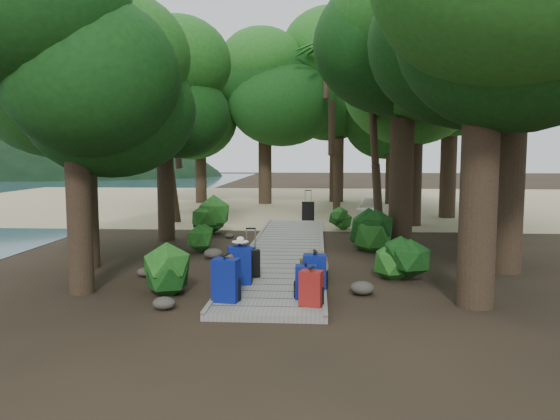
# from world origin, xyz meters

# --- Properties ---
(ground) EXTENTS (120.00, 120.00, 0.00)m
(ground) POSITION_xyz_m (0.00, 0.00, 0.00)
(ground) COLOR #312418
(ground) RESTS_ON ground
(sand_beach) EXTENTS (40.00, 22.00, 0.02)m
(sand_beach) POSITION_xyz_m (0.00, 16.00, 0.01)
(sand_beach) COLOR tan
(sand_beach) RESTS_ON ground
(boardwalk) EXTENTS (2.00, 12.00, 0.12)m
(boardwalk) POSITION_xyz_m (0.00, 1.00, 0.06)
(boardwalk) COLOR gray
(boardwalk) RESTS_ON ground
(backpack_left_a) EXTENTS (0.49, 0.38, 0.82)m
(backpack_left_a) POSITION_xyz_m (-0.72, -4.23, 0.53)
(backpack_left_a) COLOR navy
(backpack_left_a) RESTS_ON boardwalk
(backpack_left_b) EXTENTS (0.38, 0.30, 0.63)m
(backpack_left_b) POSITION_xyz_m (-0.75, -3.83, 0.43)
(backpack_left_b) COLOR black
(backpack_left_b) RESTS_ON boardwalk
(backpack_left_c) EXTENTS (0.50, 0.40, 0.82)m
(backpack_left_c) POSITION_xyz_m (-0.67, -2.99, 0.53)
(backpack_left_c) COLOR navy
(backpack_left_c) RESTS_ON boardwalk
(backpack_left_d) EXTENTS (0.45, 0.37, 0.60)m
(backpack_left_d) POSITION_xyz_m (-0.70, -1.97, 0.42)
(backpack_left_d) COLOR navy
(backpack_left_d) RESTS_ON boardwalk
(backpack_right_a) EXTENTS (0.42, 0.35, 0.65)m
(backpack_right_a) POSITION_xyz_m (0.73, -4.40, 0.45)
(backpack_right_a) COLOR maroon
(backpack_right_a) RESTS_ON boardwalk
(backpack_right_b) EXTENTS (0.36, 0.26, 0.64)m
(backpack_right_b) POSITION_xyz_m (0.63, -3.96, 0.44)
(backpack_right_b) COLOR navy
(backpack_right_b) RESTS_ON boardwalk
(backpack_right_c) EXTENTS (0.43, 0.31, 0.73)m
(backpack_right_c) POSITION_xyz_m (0.78, -3.32, 0.48)
(backpack_right_c) COLOR navy
(backpack_right_c) RESTS_ON boardwalk
(backpack_right_d) EXTENTS (0.36, 0.27, 0.51)m
(backpack_right_d) POSITION_xyz_m (0.66, -2.80, 0.38)
(backpack_right_d) COLOR #393A18
(backpack_right_d) RESTS_ON boardwalk
(duffel_right_khaki) EXTENTS (0.55, 0.73, 0.44)m
(duffel_right_khaki) POSITION_xyz_m (0.78, -1.92, 0.34)
(duffel_right_khaki) COLOR brown
(duffel_right_khaki) RESTS_ON boardwalk
(suitcase_on_boardwalk) EXTENTS (0.39, 0.26, 0.56)m
(suitcase_on_boardwalk) POSITION_xyz_m (-0.52, -2.37, 0.40)
(suitcase_on_boardwalk) COLOR black
(suitcase_on_boardwalk) RESTS_ON boardwalk
(lone_suitcase_on_sand) EXTENTS (0.48, 0.28, 0.74)m
(lone_suitcase_on_sand) POSITION_xyz_m (0.46, 7.72, 0.39)
(lone_suitcase_on_sand) COLOR black
(lone_suitcase_on_sand) RESTS_ON sand_beach
(hat_brown) EXTENTS (0.41, 0.41, 0.12)m
(hat_brown) POSITION_xyz_m (-0.74, -3.85, 0.81)
(hat_brown) COLOR #51351E
(hat_brown) RESTS_ON backpack_left_b
(hat_white) EXTENTS (0.32, 0.32, 0.11)m
(hat_white) POSITION_xyz_m (-0.65, -2.98, 0.99)
(hat_white) COLOR silver
(hat_white) RESTS_ON backpack_left_c
(kayak) EXTENTS (1.45, 3.55, 0.35)m
(kayak) POSITION_xyz_m (-3.55, 9.42, 0.19)
(kayak) COLOR #9D210D
(kayak) RESTS_ON sand_beach
(sun_lounger) EXTENTS (1.41, 2.15, 0.66)m
(sun_lounger) POSITION_xyz_m (3.07, 10.10, 0.35)
(sun_lounger) COLOR silver
(sun_lounger) RESTS_ON sand_beach
(tree_right_a) EXTENTS (5.33, 5.33, 8.88)m
(tree_right_a) POSITION_xyz_m (3.54, -3.82, 4.44)
(tree_right_a) COLOR black
(tree_right_a) RESTS_ON ground
(tree_right_b) EXTENTS (5.23, 5.23, 9.34)m
(tree_right_b) POSITION_xyz_m (5.01, -0.98, 4.67)
(tree_right_b) COLOR black
(tree_right_b) RESTS_ON ground
(tree_right_c) EXTENTS (5.47, 5.47, 9.46)m
(tree_right_c) POSITION_xyz_m (3.14, 2.14, 4.73)
(tree_right_c) COLOR black
(tree_right_c) RESTS_ON ground
(tree_right_d) EXTENTS (6.67, 6.67, 12.24)m
(tree_right_d) POSITION_xyz_m (5.95, 4.06, 6.12)
(tree_right_d) COLOR black
(tree_right_d) RESTS_ON ground
(tree_right_e) EXTENTS (5.36, 5.36, 9.64)m
(tree_right_e) POSITION_xyz_m (4.23, 6.73, 4.82)
(tree_right_e) COLOR black
(tree_right_e) RESTS_ON ground
(tree_right_f) EXTENTS (5.17, 5.17, 9.24)m
(tree_right_f) POSITION_xyz_m (6.08, 9.25, 4.62)
(tree_right_f) COLOR black
(tree_right_f) RESTS_ON ground
(tree_left_a) EXTENTS (3.95, 3.95, 6.58)m
(tree_left_a) POSITION_xyz_m (-3.62, -3.40, 3.29)
(tree_left_a) COLOR black
(tree_left_a) RESTS_ON ground
(tree_left_b) EXTENTS (4.36, 4.36, 7.84)m
(tree_left_b) POSITION_xyz_m (-4.48, -1.13, 3.92)
(tree_left_b) COLOR black
(tree_left_b) RESTS_ON ground
(tree_left_c) EXTENTS (4.12, 4.12, 7.16)m
(tree_left_c) POSITION_xyz_m (-3.76, 2.91, 3.58)
(tree_left_c) COLOR black
(tree_left_c) RESTS_ON ground
(tree_back_a) EXTENTS (5.58, 5.58, 9.65)m
(tree_back_a) POSITION_xyz_m (-1.91, 14.85, 4.83)
(tree_back_a) COLOR black
(tree_back_a) RESTS_ON ground
(tree_back_b) EXTENTS (6.00, 6.00, 10.71)m
(tree_back_b) POSITION_xyz_m (1.82, 16.32, 5.35)
(tree_back_b) COLOR black
(tree_back_b) RESTS_ON ground
(tree_back_c) EXTENTS (4.66, 4.66, 8.39)m
(tree_back_c) POSITION_xyz_m (4.59, 15.14, 4.19)
(tree_back_c) COLOR black
(tree_back_c) RESTS_ON ground
(tree_back_d) EXTENTS (4.97, 4.97, 8.28)m
(tree_back_d) POSITION_xyz_m (-5.33, 15.13, 4.14)
(tree_back_d) COLOR black
(tree_back_d) RESTS_ON ground
(palm_right_a) EXTENTS (3.99, 3.99, 6.81)m
(palm_right_a) POSITION_xyz_m (3.04, 5.46, 3.40)
(palm_right_a) COLOR #124213
(palm_right_a) RESTS_ON ground
(palm_right_b) EXTENTS (4.65, 4.65, 8.98)m
(palm_right_b) POSITION_xyz_m (5.09, 11.12, 4.49)
(palm_right_b) COLOR #124213
(palm_right_b) RESTS_ON ground
(palm_right_c) EXTENTS (4.73, 4.73, 7.53)m
(palm_right_c) POSITION_xyz_m (1.95, 11.89, 3.76)
(palm_right_c) COLOR #124213
(palm_right_c) RESTS_ON ground
(palm_left_a) EXTENTS (3.87, 3.87, 6.16)m
(palm_left_a) POSITION_xyz_m (-4.74, 7.03, 3.08)
(palm_left_a) COLOR #124213
(palm_left_a) RESTS_ON ground
(rock_left_a) EXTENTS (0.39, 0.35, 0.21)m
(rock_left_a) POSITION_xyz_m (-1.76, -4.38, 0.11)
(rock_left_a) COLOR #4C473F
(rock_left_a) RESTS_ON ground
(rock_left_b) EXTENTS (0.37, 0.33, 0.20)m
(rock_left_b) POSITION_xyz_m (-2.84, -2.01, 0.10)
(rock_left_b) COLOR #4C473F
(rock_left_b) RESTS_ON ground
(rock_left_c) EXTENTS (0.48, 0.43, 0.26)m
(rock_left_c) POSITION_xyz_m (-1.77, 0.06, 0.13)
(rock_left_c) COLOR #4C473F
(rock_left_c) RESTS_ON ground
(rock_left_d) EXTENTS (0.28, 0.25, 0.15)m
(rock_left_d) POSITION_xyz_m (-1.90, 3.36, 0.08)
(rock_left_d) COLOR #4C473F
(rock_left_d) RESTS_ON ground
(rock_right_a) EXTENTS (0.46, 0.41, 0.25)m
(rock_right_a) POSITION_xyz_m (1.67, -3.18, 0.13)
(rock_right_a) COLOR #4C473F
(rock_right_a) RESTS_ON ground
(rock_right_b) EXTENTS (0.49, 0.44, 0.27)m
(rock_right_b) POSITION_xyz_m (2.82, -0.77, 0.14)
(rock_right_b) COLOR #4C473F
(rock_right_b) RESTS_ON ground
(rock_right_c) EXTENTS (0.30, 0.27, 0.16)m
(rock_right_c) POSITION_xyz_m (2.04, 1.64, 0.08)
(rock_right_c) COLOR #4C473F
(rock_right_c) RESTS_ON ground
(rock_right_d) EXTENTS (0.52, 0.47, 0.28)m
(rock_right_d) POSITION_xyz_m (3.16, 4.25, 0.14)
(rock_right_d) COLOR #4C473F
(rock_right_d) RESTS_ON ground
(shrub_left_a) EXTENTS (0.99, 0.99, 0.89)m
(shrub_left_a) POSITION_xyz_m (-2.15, -3.31, 0.44)
(shrub_left_a) COLOR #1F4C17
(shrub_left_a) RESTS_ON ground
(shrub_left_b) EXTENTS (0.77, 0.77, 0.70)m
(shrub_left_b) POSITION_xyz_m (-2.10, 0.92, 0.35)
(shrub_left_b) COLOR #1F4C17
(shrub_left_b) RESTS_ON ground
(shrub_left_c) EXTENTS (1.25, 1.25, 1.12)m
(shrub_left_c) POSITION_xyz_m (-2.66, 4.25, 0.56)
(shrub_left_c) COLOR #1F4C17
(shrub_left_c) RESTS_ON ground
(shrub_right_a) EXTENTS (1.00, 1.00, 0.90)m
(shrub_right_a) POSITION_xyz_m (2.57, -2.01, 0.45)
(shrub_right_a) COLOR #1F4C17
(shrub_right_a) RESTS_ON ground
(shrub_right_b) EXTENTS (1.20, 1.20, 1.08)m
(shrub_right_b) POSITION_xyz_m (2.38, 1.65, 0.54)
(shrub_right_b) COLOR #1F4C17
(shrub_right_b) RESTS_ON ground
(shrub_right_c) EXTENTS (0.88, 0.88, 0.79)m
(shrub_right_c) POSITION_xyz_m (1.66, 5.27, 0.40)
(shrub_right_c) COLOR #1F4C17
(shrub_right_c) RESTS_ON ground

